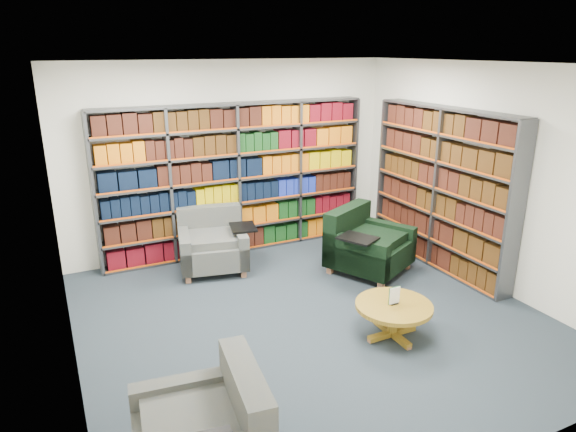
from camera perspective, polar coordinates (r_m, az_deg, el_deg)
name	(u,v)px	position (r m, az deg, el deg)	size (l,w,h in m)	color
room_shell	(313,201)	(5.47, 2.74, 1.71)	(5.02, 5.02, 2.82)	black
bookshelf_back	(237,180)	(7.62, -5.74, 4.03)	(4.00, 0.28, 2.20)	#47494F
bookshelf_right	(441,189)	(7.36, 16.65, 2.84)	(0.28, 2.50, 2.20)	#47494F
chair_teal_left	(212,244)	(7.27, -8.44, -3.15)	(1.15, 1.06, 0.82)	#0E203B
chair_green_right	(364,246)	(7.16, 8.42, -3.32)	(1.28, 1.27, 0.86)	black
coffee_table	(394,311)	(5.62, 11.65, -10.27)	(0.81, 0.81, 0.57)	olive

